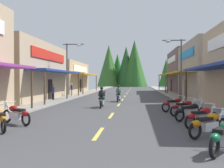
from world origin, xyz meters
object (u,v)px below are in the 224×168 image
(motorcycle_parked_right_5, at_px, (175,104))
(motorcycle_parked_right_2, at_px, (202,117))
(rider_cruising_trailing, at_px, (119,95))
(pedestrian_by_shop, at_px, (72,89))
(motorcycle_parked_left_3, at_px, (16,114))
(motorcycle_parked_right_3, at_px, (190,111))
(motorcycle_parked_right_4, at_px, (184,107))
(rider_cruising_lead, at_px, (102,99))
(streetlamp_left, at_px, (70,63))
(motorcycle_parked_right_0, at_px, (224,136))
(pedestrian_strolling, at_px, (53,91))
(streetlamp_right, at_px, (178,61))
(motorcycle_parked_right_1, at_px, (209,124))

(motorcycle_parked_right_5, bearing_deg, motorcycle_parked_right_2, -117.40)
(rider_cruising_trailing, bearing_deg, pedestrian_by_shop, 48.33)
(motorcycle_parked_right_5, distance_m, motorcycle_parked_left_3, 9.83)
(motorcycle_parked_right_3, relative_size, motorcycle_parked_right_4, 0.98)
(motorcycle_parked_left_3, distance_m, rider_cruising_lead, 8.20)
(streetlamp_left, xyz_separation_m, motorcycle_parked_right_0, (9.19, -18.50, -3.31))
(motorcycle_parked_right_5, bearing_deg, motorcycle_parked_right_3, -116.90)
(motorcycle_parked_left_3, bearing_deg, streetlamp_left, -54.08)
(motorcycle_parked_right_5, xyz_separation_m, pedestrian_strolling, (-10.59, 7.55, 0.46))
(rider_cruising_lead, height_order, pedestrian_by_shop, pedestrian_by_shop)
(streetlamp_right, height_order, motorcycle_parked_right_5, streetlamp_right)
(pedestrian_by_shop, bearing_deg, pedestrian_strolling, 64.36)
(streetlamp_right, bearing_deg, streetlamp_left, 174.44)
(streetlamp_right, xyz_separation_m, motorcycle_parked_right_0, (-1.38, -17.47, -3.38))
(motorcycle_parked_right_4, bearing_deg, pedestrian_by_shop, 92.83)
(motorcycle_parked_right_1, distance_m, pedestrian_by_shop, 23.34)
(streetlamp_right, distance_m, pedestrian_strolling, 12.30)
(motorcycle_parked_right_1, distance_m, motorcycle_parked_left_3, 8.37)
(motorcycle_parked_right_1, xyz_separation_m, motorcycle_parked_right_5, (-0.10, 7.61, 0.00))
(streetlamp_right, relative_size, motorcycle_parked_right_2, 3.32)
(motorcycle_parked_right_3, bearing_deg, rider_cruising_trailing, 77.87)
(rider_cruising_trailing, bearing_deg, motorcycle_parked_right_2, -158.43)
(motorcycle_parked_right_5, bearing_deg, rider_cruising_lead, 128.27)
(streetlamp_right, bearing_deg, pedestrian_strolling, -178.72)
(motorcycle_parked_right_3, relative_size, pedestrian_by_shop, 1.12)
(motorcycle_parked_right_5, height_order, pedestrian_by_shop, pedestrian_by_shop)
(rider_cruising_lead, bearing_deg, streetlamp_right, -49.79)
(motorcycle_parked_right_0, bearing_deg, streetlamp_right, 31.10)
(motorcycle_parked_right_3, distance_m, pedestrian_by_shop, 20.03)
(motorcycle_parked_left_3, bearing_deg, streetlamp_right, -93.60)
(motorcycle_parked_left_3, relative_size, pedestrian_by_shop, 1.14)
(motorcycle_parked_right_3, relative_size, rider_cruising_trailing, 0.86)
(motorcycle_parked_right_1, bearing_deg, rider_cruising_lead, 81.17)
(motorcycle_parked_right_1, relative_size, pedestrian_by_shop, 1.07)
(rider_cruising_lead, bearing_deg, streetlamp_left, 29.05)
(motorcycle_parked_right_0, distance_m, motorcycle_parked_right_3, 5.90)
(streetlamp_right, height_order, motorcycle_parked_right_4, streetlamp_right)
(streetlamp_right, relative_size, rider_cruising_trailing, 2.75)
(motorcycle_parked_right_4, distance_m, pedestrian_by_shop, 18.54)
(pedestrian_by_shop, bearing_deg, motorcycle_parked_right_1, 94.50)
(motorcycle_parked_right_1, relative_size, rider_cruising_trailing, 0.82)
(motorcycle_parked_right_1, xyz_separation_m, pedestrian_by_shop, (-10.30, 20.94, 0.46))
(streetlamp_left, relative_size, motorcycle_parked_right_1, 3.27)
(motorcycle_parked_right_4, height_order, rider_cruising_lead, rider_cruising_lead)
(motorcycle_parked_right_2, bearing_deg, streetlamp_right, 48.85)
(motorcycle_parked_right_2, height_order, motorcycle_parked_right_5, same)
(motorcycle_parked_left_3, xyz_separation_m, rider_cruising_trailing, (3.85, 13.09, 0.17))
(motorcycle_parked_right_1, height_order, motorcycle_parked_right_4, same)
(streetlamp_left, height_order, motorcycle_parked_right_1, streetlamp_left)
(motorcycle_parked_right_0, relative_size, motorcycle_parked_right_1, 1.02)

